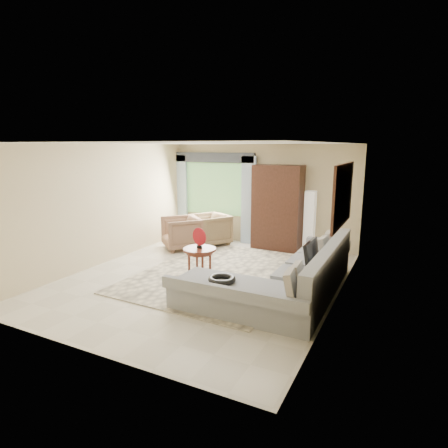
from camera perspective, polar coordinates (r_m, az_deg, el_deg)
The scene contains 17 objects.
ground at distance 7.45m, azimuth -2.96°, elevation -8.25°, with size 6.00×6.00×0.00m, color silver.
area_rug at distance 7.68m, azimuth -0.24°, elevation -7.51°, with size 3.00×4.00×0.02m, color beige.
sectional_sofa at distance 6.54m, azimuth 10.11°, elevation -8.69°, with size 2.30×3.46×0.90m.
tv_screen at distance 6.63m, azimuth 13.25°, elevation -4.56°, with size 0.06×0.74×0.48m, color black.
garden_hose at distance 5.81m, azimuth -0.32°, elevation -8.43°, with size 0.43×0.43×0.09m, color black.
coffee_table at distance 7.27m, azimuth -3.72°, elevation -6.00°, with size 0.63×0.63×0.63m.
red_disc at distance 7.12m, azimuth -3.78°, elevation -1.92°, with size 0.34×0.34×0.03m, color #A11019.
armchair_left at distance 9.46m, azimuth -6.51°, elevation -1.36°, with size 0.87×0.89×0.81m, color brown.
armchair_right at distance 9.78m, azimuth -2.19°, elevation -0.85°, with size 0.87×0.90×0.82m, color olive.
potted_plant at distance 10.39m, azimuth -6.57°, elevation -0.87°, with size 0.51×0.44×0.57m, color #999999.
armoire at distance 9.39m, azimuth 8.16°, elevation 2.49°, with size 1.20×0.55×2.10m, color black.
floor_lamp at distance 9.28m, azimuth 12.91°, elevation 0.32°, with size 0.24×0.24×1.50m, color silver.
window at distance 10.31m, azimuth -1.43°, elevation 5.40°, with size 1.80×0.04×1.40m, color #669E59.
curtain_left at distance 10.80m, azimuth -6.59°, elevation 4.28°, with size 0.40×0.08×2.30m, color #9EB7CC.
curtain_right at distance 9.81m, azimuth 3.76°, elevation 3.58°, with size 0.40×0.08×2.30m, color #9EB7CC.
valance at distance 10.19m, azimuth -1.64°, elevation 10.12°, with size 2.40×0.12×0.26m, color #1E232D.
wall_mirror at distance 6.55m, azimuth 17.63°, elevation 4.22°, with size 0.05×1.70×1.05m.
Camera 1 is at (3.47, -6.07, 2.56)m, focal length 30.00 mm.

